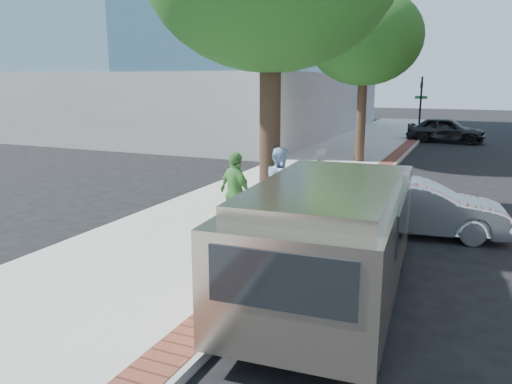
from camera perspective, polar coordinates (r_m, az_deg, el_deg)
The scene contains 14 objects.
ground at distance 10.93m, azimuth 0.68°, elevation -6.46°, with size 120.00×120.00×0.00m, color black.
sidewalk at distance 18.69m, azimuth 6.07°, elevation 1.76°, with size 5.00×60.00×0.15m, color #9E9991.
brick_strip at distance 18.15m, azimuth 12.70°, elevation 1.45°, with size 0.60×60.00×0.01m, color brown.
curb at distance 18.10m, azimuth 13.78°, elevation 1.11°, with size 0.10×60.00×0.15m, color gray.
office_base at distance 35.85m, azimuth -4.74°, elevation 10.06°, with size 18.20×22.20×4.00m, color gray.
signal_near at distance 31.69m, azimuth 18.29°, elevation 9.60°, with size 0.70×0.15×3.80m.
tree_far at distance 22.05m, azimuth 12.31°, elevation 16.83°, with size 4.80×4.80×7.14m.
parking_meter at distance 10.04m, azimuth 3.02°, elevation -1.03°, with size 0.12×0.32×1.47m.
person_gray at distance 12.65m, azimuth 7.06°, elevation 0.99°, with size 0.65×0.43×1.79m, color #9FA0A4.
person_officer at distance 12.33m, azimuth 2.80°, elevation 0.90°, with size 0.90×0.70×1.84m, color #97BEE9.
person_green at distance 11.31m, azimuth -2.33°, elevation -0.11°, with size 1.09×0.46×1.87m, color #4C9644.
sedan_silver at distance 12.35m, azimuth 18.20°, elevation -1.73°, with size 1.37×3.92×1.29m, color silver.
bg_car at distance 31.63m, azimuth 20.87°, elevation 6.67°, with size 1.76×4.38×1.49m, color black.
van at distance 8.32m, azimuth 8.77°, elevation -4.54°, with size 2.51×5.76×2.08m.
Camera 1 is at (4.04, -9.51, 3.57)m, focal length 35.00 mm.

